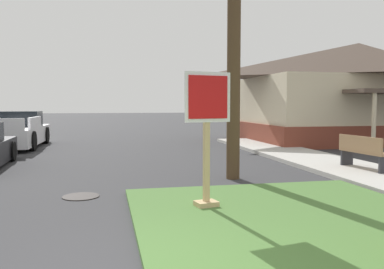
% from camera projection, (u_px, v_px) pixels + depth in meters
% --- Properties ---
extents(grass_corner_patch, '(4.76, 5.47, 0.08)m').
position_uv_depth(grass_corner_patch, '(299.00, 223.00, 5.92)').
color(grass_corner_patch, '#477033').
rests_on(grass_corner_patch, ground).
extents(sidewalk_strip, '(2.20, 17.81, 0.12)m').
position_uv_depth(sidewalk_strip, '(344.00, 168.00, 11.01)').
color(sidewalk_strip, '#B2AFA8').
rests_on(sidewalk_strip, ground).
extents(stop_sign, '(0.81, 0.35, 2.22)m').
position_uv_depth(stop_sign, '(207.00, 139.00, 6.68)').
color(stop_sign, tan).
rests_on(stop_sign, grass_corner_patch).
extents(manhole_cover, '(0.70, 0.70, 0.02)m').
position_uv_depth(manhole_cover, '(81.00, 196.00, 7.79)').
color(manhole_cover, black).
rests_on(manhole_cover, ground).
extents(pickup_truck_white, '(2.23, 5.10, 1.48)m').
position_uv_depth(pickup_truck_white, '(15.00, 132.00, 16.74)').
color(pickup_truck_white, silver).
rests_on(pickup_truck_white, ground).
extents(street_bench, '(0.53, 1.61, 0.85)m').
position_uv_depth(street_bench, '(363.00, 151.00, 10.37)').
color(street_bench, '#93704C').
rests_on(street_bench, sidewalk_strip).
extents(corner_house, '(11.33, 8.32, 4.74)m').
position_uv_depth(corner_house, '(358.00, 91.00, 19.82)').
color(corner_house, brown).
rests_on(corner_house, ground).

